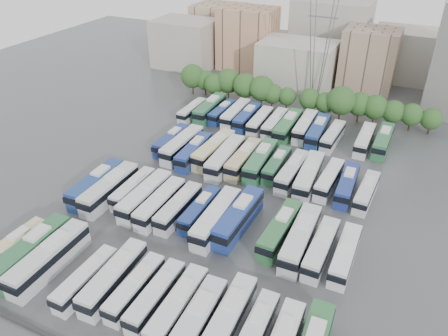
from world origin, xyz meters
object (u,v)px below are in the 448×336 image
at_px(bus_r0_s0, 13,247).
at_px(bus_r3_s13, 383,141).
at_px(bus_r1_s0, 96,184).
at_px(bus_r3_s2, 222,112).
at_px(bus_r2_s9, 292,172).
at_px(bus_r3_s7, 288,126).
at_px(bus_r2_s7, 260,161).
at_px(bus_r0_s4, 86,279).
at_px(bus_r1_s10, 280,229).
at_px(bus_r0_s2, 49,258).
at_px(bus_r3_s10, 333,136).
at_px(electricity_pylon, 322,28).
at_px(bus_r2_s8, 277,165).
at_px(bus_r2_s5, 225,157).
at_px(bus_r1_s3, 145,196).
at_px(bus_r2_s2, 182,145).
at_px(bus_r0_s7, 156,296).
at_px(bus_r2_s6, 244,159).
at_px(bus_r1_s5, 179,207).
at_px(bus_r1_s7, 216,218).
at_px(bus_r0_s5, 114,277).
at_px(bus_r3_s6, 275,123).
at_px(bus_r0_s8, 178,306).
at_px(bus_r0_s9, 195,324).
at_px(bus_r3_s1, 210,108).
at_px(bus_r3_s3, 236,113).
at_px(bus_r2_s4, 214,149).
at_px(bus_r2_s10, 309,176).
at_px(bus_r3_s4, 247,117).
at_px(bus_r1_s8, 238,217).
at_px(bus_r1_s1, 110,188).
at_px(bus_r1_s13, 345,255).
at_px(bus_r1_s6, 200,210).
at_px(bus_r0_s10, 228,320).
at_px(bus_r2_s12, 347,184).
at_px(bus_r1_s11, 300,238).
at_px(bus_r2_s11, 329,179).
at_px(bus_r1_s2, 133,189).
at_px(bus_r3_s5, 260,121).
at_px(bus_r3_s0, 192,111).
at_px(bus_r3_s12, 365,140).
at_px(bus_r0_s11, 255,332).
at_px(bus_r3_s9, 318,131).
at_px(bus_r3_s8, 305,126).

distance_m(bus_r0_s0, bus_r3_s13, 70.51).
relative_size(bus_r1_s0, bus_r3_s2, 1.21).
bearing_deg(bus_r2_s9, bus_r3_s7, 112.37).
xyz_separation_m(bus_r2_s7, bus_r2_s9, (6.57, -1.04, -0.13)).
relative_size(bus_r0_s4, bus_r1_s10, 0.86).
relative_size(bus_r0_s2, bus_r3_s10, 1.19).
xyz_separation_m(electricity_pylon, bus_r2_s8, (2.75, -36.82, -16.95)).
distance_m(bus_r2_s5, bus_r3_s10, 24.54).
bearing_deg(bus_r1_s3, bus_r2_s2, 100.81).
height_order(bus_r0_s7, bus_r2_s6, bus_r2_s6).
relative_size(bus_r1_s5, bus_r1_s7, 0.87).
height_order(electricity_pylon, bus_r0_s2, electricity_pylon).
height_order(bus_r0_s5, bus_r3_s6, bus_r0_s5).
height_order(bus_r0_s8, bus_r2_s8, bus_r0_s8).
distance_m(bus_r0_s8, bus_r0_s9, 3.52).
height_order(bus_r1_s5, bus_r3_s1, bus_r3_s1).
xyz_separation_m(bus_r0_s9, bus_r3_s3, (-19.76, 56.35, -0.08)).
height_order(bus_r2_s4, bus_r2_s10, bus_r2_s10).
distance_m(electricity_pylon, bus_r3_s7, 26.61).
relative_size(bus_r1_s3, bus_r3_s4, 1.08).
bearing_deg(bus_r2_s9, bus_r1_s8, -99.54).
distance_m(bus_r1_s1, bus_r1_s13, 39.71).
xyz_separation_m(bus_r3_s1, bus_r3_s10, (29.57, -1.43, -0.31)).
bearing_deg(bus_r0_s8, bus_r2_s8, 89.19).
xyz_separation_m(bus_r1_s6, bus_r1_s13, (23.15, -0.70, 0.08)).
xyz_separation_m(bus_r0_s7, bus_r1_s6, (-3.37, 18.19, -0.03)).
bearing_deg(bus_r0_s10, bus_r2_s9, 93.77).
distance_m(bus_r2_s12, bus_r3_s1, 40.76).
bearing_deg(bus_r1_s8, bus_r1_s1, -173.35).
distance_m(bus_r0_s0, bus_r0_s2, 6.54).
relative_size(bus_r1_s11, bus_r2_s11, 1.18).
xyz_separation_m(electricity_pylon, bus_r0_s5, (-6.89, -73.40, -16.74)).
xyz_separation_m(electricity_pylon, bus_r2_s2, (-16.98, -37.91, -16.64)).
relative_size(bus_r1_s11, bus_r3_s6, 1.13).
relative_size(bus_r0_s5, bus_r1_s10, 0.99).
distance_m(bus_r1_s2, bus_r3_s4, 35.73).
distance_m(bus_r2_s12, bus_r3_s5, 29.10).
height_order(bus_r0_s2, bus_r1_s3, bus_r0_s2).
bearing_deg(bus_r3_s0, bus_r3_s2, 19.16).
relative_size(bus_r1_s6, bus_r3_s12, 0.92).
relative_size(bus_r0_s11, bus_r3_s5, 0.94).
bearing_deg(bus_r1_s13, bus_r1_s3, -179.92).
relative_size(bus_r3_s1, bus_r3_s13, 1.07).
xyz_separation_m(bus_r3_s6, bus_r3_s7, (3.13, -0.59, 0.21)).
relative_size(bus_r3_s0, bus_r3_s5, 0.93).
xyz_separation_m(bus_r2_s9, bus_r3_s5, (-13.16, 17.86, -0.11)).
height_order(bus_r0_s11, bus_r3_s12, bus_r3_s12).
xyz_separation_m(bus_r3_s3, bus_r3_s9, (19.70, -1.20, 0.07)).
height_order(bus_r3_s2, bus_r3_s8, bus_r3_s8).
bearing_deg(bus_r1_s1, bus_r2_s2, 79.59).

